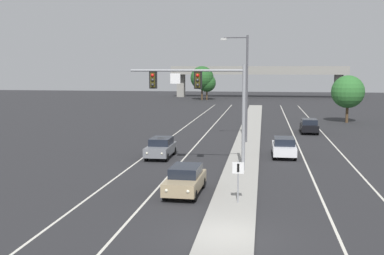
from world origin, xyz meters
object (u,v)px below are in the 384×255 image
object	(u,v)px
car_oncoming_grey	(161,147)
tree_far_left_b	(202,78)
tree_far_left_a	(207,83)
tree_far_right_c	(348,92)
overhead_signal_mast	(206,94)
car_receding_white	(284,147)
median_sign_post	(238,176)
car_receding_black	(309,126)
car_oncoming_tan	(185,180)
street_lamp_median	(244,82)

from	to	relation	value
car_oncoming_grey	tree_far_left_b	world-z (taller)	tree_far_left_b
tree_far_left_a	tree_far_right_c	xyz separation A→B (m)	(23.67, -43.39, 0.21)
overhead_signal_mast	tree_far_left_b	distance (m)	76.71
car_oncoming_grey	tree_far_right_c	size ratio (longest dim) A/B	0.72
car_receding_white	tree_far_right_c	world-z (taller)	tree_far_right_c
overhead_signal_mast	tree_far_left_a	size ratio (longest dim) A/B	1.35
median_sign_post	car_receding_black	world-z (taller)	median_sign_post
tree_far_left_a	tree_far_left_b	world-z (taller)	tree_far_left_b
overhead_signal_mast	car_oncoming_tan	bearing A→B (deg)	-94.19
median_sign_post	car_oncoming_grey	distance (m)	14.56
car_oncoming_tan	car_oncoming_grey	xyz separation A→B (m)	(-3.74, 10.85, 0.00)
street_lamp_median	tree_far_left_b	distance (m)	64.23
car_oncoming_grey	car_receding_black	world-z (taller)	same
overhead_signal_mast	tree_far_right_c	xyz separation A→B (m)	(14.77, 32.93, -1.30)
median_sign_post	car_receding_white	size ratio (longest dim) A/B	0.49
car_receding_white	car_receding_black	world-z (taller)	same
street_lamp_median	tree_far_left_a	xyz separation A→B (m)	(-10.97, 63.35, -1.95)
tree_far_left_a	overhead_signal_mast	bearing A→B (deg)	-83.35
street_lamp_median	car_receding_white	bearing A→B (deg)	-61.88
car_receding_black	tree_far_left_a	size ratio (longest dim) A/B	0.76
car_receding_black	tree_far_left_b	distance (m)	57.87
median_sign_post	overhead_signal_mast	bearing A→B (deg)	107.89
tree_far_left_a	tree_far_right_c	size ratio (longest dim) A/B	0.95
tree_far_left_a	street_lamp_median	bearing A→B (deg)	-80.18
tree_far_left_b	tree_far_left_a	bearing A→B (deg)	13.94
car_oncoming_tan	car_oncoming_grey	distance (m)	11.47
median_sign_post	car_oncoming_grey	bearing A→B (deg)	118.03
car_oncoming_tan	car_receding_white	distance (m)	13.98
overhead_signal_mast	car_receding_white	distance (m)	9.63
car_receding_white	tree_far_right_c	xyz separation A→B (m)	(9.20, 26.51, 3.24)
street_lamp_median	tree_far_left_a	bearing A→B (deg)	99.82
car_receding_white	car_receding_black	xyz separation A→B (m)	(3.33, 15.08, 0.00)
tree_far_right_c	tree_far_left_b	size ratio (longest dim) A/B	0.81
tree_far_left_b	overhead_signal_mast	bearing A→B (deg)	-82.52
car_oncoming_grey	tree_far_right_c	world-z (taller)	tree_far_right_c
car_oncoming_grey	tree_far_left_a	distance (m)	71.89
car_oncoming_tan	car_receding_black	size ratio (longest dim) A/B	1.00
car_oncoming_grey	overhead_signal_mast	bearing A→B (deg)	-48.00
overhead_signal_mast	car_oncoming_tan	size ratio (longest dim) A/B	1.76
street_lamp_median	car_oncoming_grey	size ratio (longest dim) A/B	2.23
tree_far_left_a	tree_far_left_b	xyz separation A→B (m)	(-1.08, -0.27, 1.13)
car_receding_white	tree_far_left_b	size ratio (longest dim) A/B	0.59
street_lamp_median	overhead_signal_mast	bearing A→B (deg)	-99.06
car_oncoming_grey	tree_far_left_b	xyz separation A→B (m)	(-5.79, 71.40, 4.16)
car_receding_black	tree_far_left_b	xyz separation A→B (m)	(-18.87, 54.55, 4.16)
car_oncoming_tan	median_sign_post	bearing A→B (deg)	-32.65
overhead_signal_mast	tree_far_left_a	world-z (taller)	overhead_signal_mast
median_sign_post	tree_far_left_b	bearing A→B (deg)	98.52
car_oncoming_grey	tree_far_left_b	distance (m)	71.75
car_receding_black	tree_far_left_b	size ratio (longest dim) A/B	0.59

